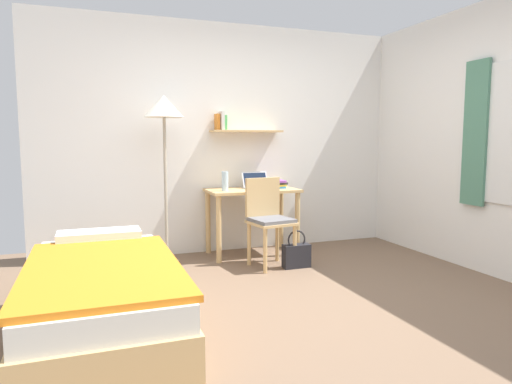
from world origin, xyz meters
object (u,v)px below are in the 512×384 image
at_px(desk_chair, 269,217).
at_px(handbag, 296,255).
at_px(book_stack, 276,184).
at_px(desk, 252,202).
at_px(standing_lamp, 164,116).
at_px(bed, 103,294).
at_px(laptop, 256,184).
at_px(water_bottle, 225,181).

height_order(desk_chair, handbag, desk_chair).
relative_size(book_stack, handbag, 0.62).
distance_m(desk, handbag, 0.85).
xyz_separation_m(desk_chair, standing_lamp, (-0.97, 0.44, 1.03)).
bearing_deg(desk, bed, -135.68).
distance_m(desk_chair, book_stack, 0.67).
height_order(laptop, water_bottle, water_bottle).
xyz_separation_m(laptop, water_bottle, (-0.41, -0.16, 0.06)).
height_order(bed, book_stack, book_stack).
bearing_deg(water_bottle, desk_chair, -51.63).
bearing_deg(handbag, laptop, 102.20).
distance_m(desk_chair, handbag, 0.47).
xyz_separation_m(bed, laptop, (1.72, 1.69, 0.55)).
height_order(desk, desk_chair, desk_chair).
bearing_deg(desk, handbag, -70.50).
height_order(desk, book_stack, book_stack).
bearing_deg(desk, standing_lamp, -176.13).
bearing_deg(book_stack, standing_lamp, -175.96).
bearing_deg(handbag, desk, 109.50).
distance_m(bed, standing_lamp, 2.12).
relative_size(laptop, water_bottle, 1.45).
bearing_deg(desk, water_bottle, -167.29).
bearing_deg(book_stack, bed, -140.05).
height_order(bed, water_bottle, water_bottle).
bearing_deg(desk, desk_chair, -89.77).
distance_m(bed, desk_chair, 2.00).
height_order(standing_lamp, water_bottle, standing_lamp).
relative_size(bed, desk, 1.96).
relative_size(desk_chair, water_bottle, 4.26).
height_order(water_bottle, book_stack, water_bottle).
xyz_separation_m(desk_chair, laptop, (0.07, 0.58, 0.29)).
bearing_deg(laptop, standing_lamp, -172.03).
xyz_separation_m(desk_chair, handbag, (0.24, -0.17, -0.37)).
relative_size(bed, laptop, 6.41).
distance_m(bed, book_stack, 2.60).
bearing_deg(handbag, standing_lamp, 153.34).
xyz_separation_m(desk, standing_lamp, (-0.97, -0.07, 0.93)).
bearing_deg(standing_lamp, desk, 3.87).
bearing_deg(bed, handbag, 26.39).
relative_size(laptop, book_stack, 1.28).
bearing_deg(laptop, desk_chair, -97.16).
distance_m(desk, water_bottle, 0.43).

